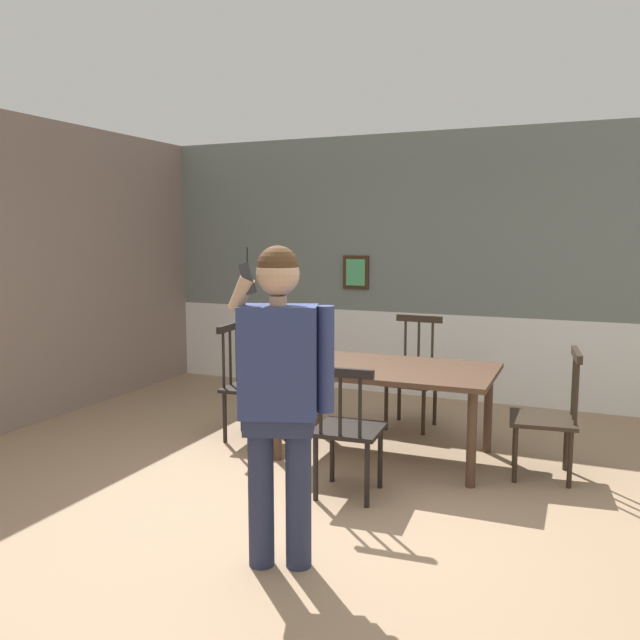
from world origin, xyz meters
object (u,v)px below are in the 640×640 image
at_px(dining_table, 385,376).
at_px(person_figure, 280,384).
at_px(chair_by_doorway, 413,377).
at_px(chair_opposite_corner, 347,429).
at_px(chair_near_window, 548,416).
at_px(chair_at_table_head, 247,384).

distance_m(dining_table, person_figure, 1.97).
bearing_deg(chair_by_doorway, dining_table, 94.08).
height_order(dining_table, chair_opposite_corner, chair_opposite_corner).
xyz_separation_m(chair_opposite_corner, person_figure, (0.01, -1.04, 0.54)).
relative_size(chair_by_doorway, chair_opposite_corner, 1.11).
height_order(dining_table, person_figure, person_figure).
xyz_separation_m(chair_near_window, chair_at_table_head, (-2.51, -0.05, 0.02)).
distance_m(dining_table, chair_near_window, 1.27).
bearing_deg(chair_near_window, chair_by_doorway, 48.29).
relative_size(chair_at_table_head, person_figure, 0.58).
bearing_deg(person_figure, chair_at_table_head, -75.36).
distance_m(chair_near_window, chair_opposite_corner, 1.55).
xyz_separation_m(dining_table, chair_opposite_corner, (0.02, -0.90, -0.19)).
xyz_separation_m(dining_table, chair_by_doorway, (-0.01, 0.91, -0.19)).
distance_m(chair_at_table_head, chair_opposite_corner, 1.55).
relative_size(chair_by_doorway, chair_at_table_head, 1.02).
bearing_deg(dining_table, chair_opposite_corner, -88.78).
distance_m(dining_table, chair_at_table_head, 1.27).
distance_m(dining_table, chair_opposite_corner, 0.92).
relative_size(dining_table, chair_opposite_corner, 1.87).
relative_size(dining_table, chair_at_table_head, 1.72).
distance_m(chair_at_table_head, person_figure, 2.37).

